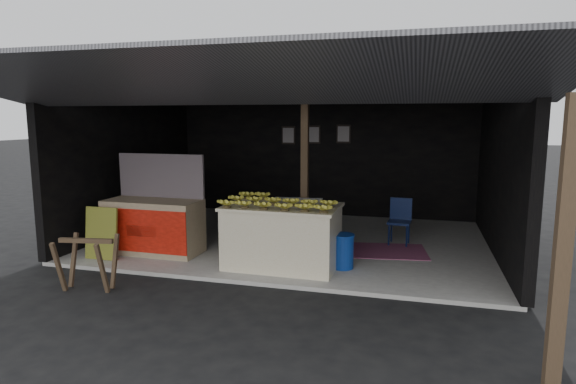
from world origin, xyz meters
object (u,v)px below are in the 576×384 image
(neighbor_stall, at_px, (154,224))
(plastic_chair, at_px, (400,217))
(water_barrel, at_px, (343,252))
(banana_table, at_px, (282,236))
(white_crate, at_px, (297,227))
(sawhorse, at_px, (87,258))

(neighbor_stall, distance_m, plastic_chair, 4.31)
(water_barrel, relative_size, plastic_chair, 0.60)
(banana_table, bearing_deg, white_crate, 88.23)
(white_crate, distance_m, water_barrel, 1.06)
(white_crate, bearing_deg, sawhorse, -141.92)
(neighbor_stall, xyz_separation_m, plastic_chair, (3.97, 1.67, -0.01))
(banana_table, distance_m, sawhorse, 2.76)
(banana_table, relative_size, sawhorse, 2.33)
(plastic_chair, bearing_deg, water_barrel, -109.11)
(white_crate, xyz_separation_m, plastic_chair, (1.64, 1.11, 0.03))
(sawhorse, height_order, water_barrel, sawhorse)
(banana_table, relative_size, neighbor_stall, 1.05)
(white_crate, xyz_separation_m, sawhorse, (-2.32, -2.29, -0.05))
(banana_table, xyz_separation_m, water_barrel, (0.90, 0.16, -0.23))
(sawhorse, distance_m, plastic_chair, 5.22)
(banana_table, height_order, neighbor_stall, neighbor_stall)
(neighbor_stall, distance_m, water_barrel, 3.21)
(neighbor_stall, relative_size, water_barrel, 3.34)
(white_crate, xyz_separation_m, water_barrel, (0.86, -0.59, -0.21))
(banana_table, distance_m, plastic_chair, 2.50)
(sawhorse, bearing_deg, neighbor_stall, 81.49)
(white_crate, distance_m, plastic_chair, 1.98)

